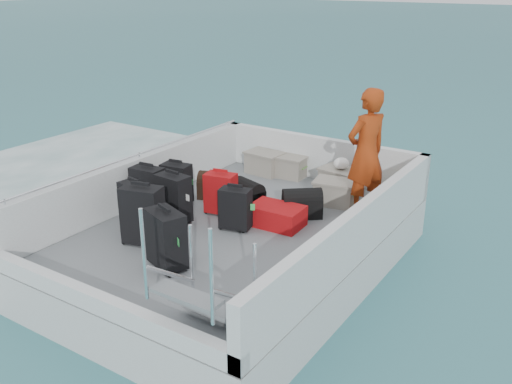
# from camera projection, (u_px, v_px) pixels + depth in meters

# --- Properties ---
(ground) EXTENTS (160.00, 160.00, 0.00)m
(ground) POSITION_uv_depth(u_px,v_px,m) (237.00, 268.00, 7.91)
(ground) COLOR #1C5963
(ground) RESTS_ON ground
(wake_foam) EXTENTS (10.00, 10.00, 0.00)m
(wake_foam) POSITION_uv_depth(u_px,v_px,m) (21.00, 199.00, 10.37)
(wake_foam) COLOR white
(wake_foam) RESTS_ON ground
(ferry_hull) EXTENTS (3.60, 5.00, 0.60)m
(ferry_hull) POSITION_uv_depth(u_px,v_px,m) (237.00, 249.00, 7.80)
(ferry_hull) COLOR silver
(ferry_hull) RESTS_ON ground
(deck) EXTENTS (3.30, 4.70, 0.02)m
(deck) POSITION_uv_depth(u_px,v_px,m) (237.00, 229.00, 7.69)
(deck) COLOR gray
(deck) RESTS_ON ferry_hull
(deck_fittings) EXTENTS (3.60, 5.00, 0.90)m
(deck_fittings) POSITION_uv_depth(u_px,v_px,m) (244.00, 216.00, 7.13)
(deck_fittings) COLOR silver
(deck_fittings) RESTS_ON deck
(suitcase_0) EXTENTS (0.46, 0.30, 0.66)m
(suitcase_0) POSITION_uv_depth(u_px,v_px,m) (135.00, 207.00, 7.53)
(suitcase_0) COLOR black
(suitcase_0) RESTS_ON deck
(suitcase_1) EXTENTS (0.48, 0.30, 0.68)m
(suitcase_1) POSITION_uv_depth(u_px,v_px,m) (148.00, 191.00, 8.06)
(suitcase_1) COLOR black
(suitcase_1) RESTS_ON deck
(suitcase_2) EXTENTS (0.45, 0.31, 0.61)m
(suitcase_2) POSITION_uv_depth(u_px,v_px,m) (177.00, 184.00, 8.41)
(suitcase_2) COLOR black
(suitcase_2) RESTS_ON deck
(suitcase_3) EXTENTS (0.56, 0.42, 0.76)m
(suitcase_3) POSITION_uv_depth(u_px,v_px,m) (143.00, 216.00, 7.12)
(suitcase_3) COLOR black
(suitcase_3) RESTS_ON deck
(suitcase_4) EXTENTS (0.48, 0.31, 0.68)m
(suitcase_4) POSITION_uv_depth(u_px,v_px,m) (174.00, 199.00, 7.76)
(suitcase_4) COLOR black
(suitcase_4) RESTS_ON deck
(suitcase_5) EXTENTS (0.47, 0.34, 0.60)m
(suitcase_5) POSITION_uv_depth(u_px,v_px,m) (221.00, 194.00, 8.06)
(suitcase_5) COLOR #A70C11
(suitcase_5) RESTS_ON deck
(suitcase_6) EXTENTS (0.58, 0.45, 0.69)m
(suitcase_6) POSITION_uv_depth(u_px,v_px,m) (166.00, 240.00, 6.55)
(suitcase_6) COLOR black
(suitcase_6) RESTS_ON deck
(suitcase_7) EXTENTS (0.45, 0.32, 0.57)m
(suitcase_7) POSITION_uv_depth(u_px,v_px,m) (235.00, 209.00, 7.55)
(suitcase_7) COLOR black
(suitcase_7) RESTS_ON deck
(suitcase_8) EXTENTS (0.73, 0.50, 0.28)m
(suitcase_8) POSITION_uv_depth(u_px,v_px,m) (277.00, 216.00, 7.72)
(suitcase_8) COLOR #A70C11
(suitcase_8) RESTS_ON deck
(duffel_0) EXTENTS (0.65, 0.48, 0.32)m
(duffel_0) POSITION_uv_depth(u_px,v_px,m) (218.00, 188.00, 8.66)
(duffel_0) COLOR black
(duffel_0) RESTS_ON deck
(duffel_1) EXTENTS (0.55, 0.44, 0.32)m
(duffel_1) POSITION_uv_depth(u_px,v_px,m) (248.00, 197.00, 8.33)
(duffel_1) COLOR black
(duffel_1) RESTS_ON deck
(duffel_2) EXTENTS (0.61, 0.58, 0.32)m
(duffel_2) POSITION_uv_depth(u_px,v_px,m) (302.00, 206.00, 8.00)
(duffel_2) COLOR black
(duffel_2) RESTS_ON deck
(crate_0) EXTENTS (0.61, 0.45, 0.35)m
(crate_0) POSITION_uv_depth(u_px,v_px,m) (265.00, 164.00, 9.74)
(crate_0) COLOR gray
(crate_0) RESTS_ON deck
(crate_1) EXTENTS (0.58, 0.41, 0.34)m
(crate_1) POSITION_uv_depth(u_px,v_px,m) (289.00, 167.00, 9.59)
(crate_1) COLOR gray
(crate_1) RESTS_ON deck
(crate_2) EXTENTS (0.64, 0.49, 0.35)m
(crate_2) POSITION_uv_depth(u_px,v_px,m) (340.00, 181.00, 8.89)
(crate_2) COLOR gray
(crate_2) RESTS_ON deck
(crate_3) EXTENTS (0.63, 0.49, 0.34)m
(crate_3) POSITION_uv_depth(u_px,v_px,m) (335.00, 193.00, 8.43)
(crate_3) COLOR gray
(crate_3) RESTS_ON deck
(yellow_bag) EXTENTS (0.28, 0.26, 0.22)m
(yellow_bag) POSITION_uv_depth(u_px,v_px,m) (393.00, 195.00, 8.53)
(yellow_bag) COLOR gold
(yellow_bag) RESTS_ON deck
(white_bag) EXTENTS (0.24, 0.24, 0.18)m
(white_bag) POSITION_uv_depth(u_px,v_px,m) (341.00, 165.00, 8.80)
(white_bag) COLOR white
(white_bag) RESTS_ON crate_2
(passenger) EXTENTS (0.67, 0.78, 1.80)m
(passenger) POSITION_uv_depth(u_px,v_px,m) (366.00, 153.00, 7.85)
(passenger) COLOR #D94614
(passenger) RESTS_ON deck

